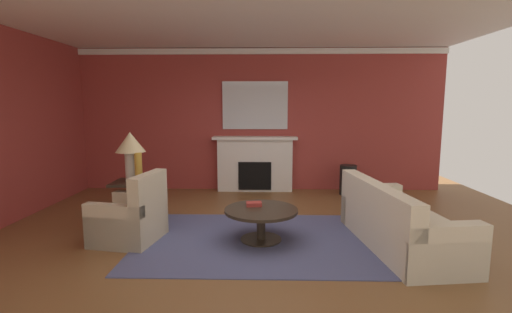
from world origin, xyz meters
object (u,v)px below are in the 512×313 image
object	(u,v)px
sofa	(397,224)
vase_on_side_table	(138,168)
coffee_table	(261,217)
mantel_mirror	(255,105)
vase_tall_corner	(348,180)
side_table	(133,200)
table_lamp	(130,147)
fireplace	(255,165)
armchair_near_window	(131,219)

from	to	relation	value
sofa	vase_on_side_table	bearing A→B (deg)	170.33
coffee_table	mantel_mirror	bearing A→B (deg)	93.05
mantel_mirror	sofa	bearing A→B (deg)	-58.92
vase_tall_corner	side_table	bearing A→B (deg)	-150.96
coffee_table	vase_on_side_table	distance (m)	1.97
coffee_table	table_lamp	xyz separation A→B (m)	(-1.97, 0.58, 0.89)
sofa	side_table	xyz separation A→B (m)	(-3.76, 0.73, 0.10)
sofa	table_lamp	xyz separation A→B (m)	(-3.76, 0.73, 0.93)
coffee_table	side_table	distance (m)	2.05
fireplace	sofa	distance (m)	3.68
sofa	table_lamp	size ratio (longest dim) A/B	2.92
mantel_mirror	armchair_near_window	bearing A→B (deg)	-117.25
side_table	table_lamp	distance (m)	0.82
coffee_table	table_lamp	world-z (taller)	table_lamp
table_lamp	vase_tall_corner	distance (m)	4.38
fireplace	side_table	bearing A→B (deg)	-127.19
fireplace	sofa	xyz separation A→B (m)	(1.95, -3.11, -0.26)
fireplace	mantel_mirror	xyz separation A→B (m)	(0.00, 0.12, 1.28)
side_table	sofa	bearing A→B (deg)	-11.07
sofa	side_table	size ratio (longest dim) A/B	3.13
armchair_near_window	side_table	bearing A→B (deg)	107.30
fireplace	sofa	bearing A→B (deg)	-57.95
mantel_mirror	armchair_near_window	size ratio (longest dim) A/B	1.47
fireplace	vase_tall_corner	xyz separation A→B (m)	(1.94, -0.30, -0.25)
mantel_mirror	vase_on_side_table	size ratio (longest dim) A/B	3.05
sofa	coffee_table	xyz separation A→B (m)	(-1.79, 0.16, 0.04)
mantel_mirror	side_table	distance (m)	3.40
side_table	vase_on_side_table	bearing A→B (deg)	-38.66
side_table	mantel_mirror	bearing A→B (deg)	54.16
mantel_mirror	side_table	xyz separation A→B (m)	(-1.81, -2.50, -1.44)
mantel_mirror	vase_tall_corner	bearing A→B (deg)	-12.21
coffee_table	vase_tall_corner	xyz separation A→B (m)	(1.78, 2.66, -0.03)
table_lamp	vase_tall_corner	world-z (taller)	table_lamp
vase_tall_corner	vase_on_side_table	bearing A→B (deg)	-148.54
coffee_table	table_lamp	bearing A→B (deg)	163.63
sofa	vase_tall_corner	world-z (taller)	sofa
fireplace	coffee_table	distance (m)	2.97
mantel_mirror	vase_on_side_table	world-z (taller)	mantel_mirror
armchair_near_window	vase_tall_corner	bearing A→B (deg)	37.32
armchair_near_window	vase_on_side_table	distance (m)	0.80
fireplace	coffee_table	xyz separation A→B (m)	(0.16, -2.96, -0.23)
armchair_near_window	side_table	world-z (taller)	armchair_near_window
vase_on_side_table	fireplace	bearing A→B (deg)	56.48
vase_tall_corner	mantel_mirror	bearing A→B (deg)	167.79
side_table	vase_tall_corner	distance (m)	4.29
coffee_table	table_lamp	size ratio (longest dim) A/B	1.33
mantel_mirror	sofa	xyz separation A→B (m)	(1.95, -3.23, -1.54)
mantel_mirror	armchair_near_window	distance (m)	3.84
mantel_mirror	vase_tall_corner	xyz separation A→B (m)	(1.94, -0.42, -1.53)
mantel_mirror	sofa	world-z (taller)	mantel_mirror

